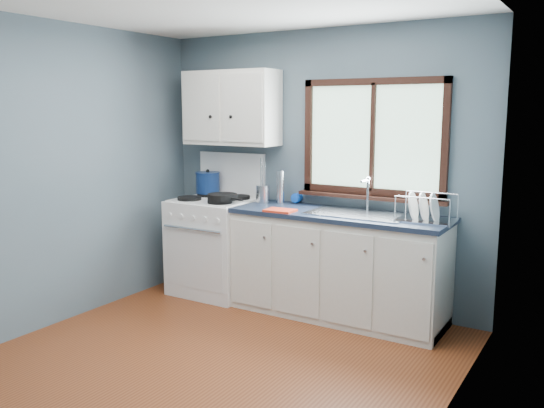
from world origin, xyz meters
The scene contains 17 objects.
floor centered at (0.00, 0.00, -0.01)m, with size 3.20×3.60×0.02m, color brown.
wall_back centered at (0.00, 1.81, 1.25)m, with size 3.20×0.02×2.50m, color #50616B.
wall_left centered at (-1.61, 0.00, 1.25)m, with size 0.02×3.60×2.50m, color #50616B.
wall_right centered at (1.61, 0.00, 1.25)m, with size 0.02×3.60×2.50m, color #50616B.
gas_range centered at (-0.95, 1.47, 0.49)m, with size 0.76×0.69×1.36m.
base_cabinets centered at (0.36, 1.49, 0.41)m, with size 1.85×0.60×0.88m.
countertop centered at (0.36, 1.49, 0.90)m, with size 1.89×0.64×0.04m, color black.
sink centered at (0.54, 1.49, 0.86)m, with size 0.84×0.46×0.44m.
window centered at (0.54, 1.77, 1.48)m, with size 1.36×0.10×1.03m.
upper_cabinets centered at (-0.85, 1.63, 1.80)m, with size 0.95×0.35×0.70m.
skillet centered at (-0.75, 1.33, 0.99)m, with size 0.44×0.34×0.06m.
stockpot centered at (-1.13, 1.61, 1.07)m, with size 0.31×0.31×0.24m.
utensil_crock centered at (-0.47, 1.59, 1.01)m, with size 0.17×0.17×0.42m.
thermos centered at (-0.30, 1.63, 1.07)m, with size 0.07×0.07×0.31m, color silver.
soap_bottle centered at (-0.19, 1.70, 1.04)m, with size 0.09×0.09×0.25m, color #0C42B0.
dish_towel centered at (-0.09, 1.27, 0.93)m, with size 0.25×0.18×0.02m, color red.
dish_rack centered at (1.10, 1.49, 0.98)m, with size 0.45×0.35×0.23m.
Camera 1 is at (2.38, -2.92, 1.79)m, focal length 38.00 mm.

